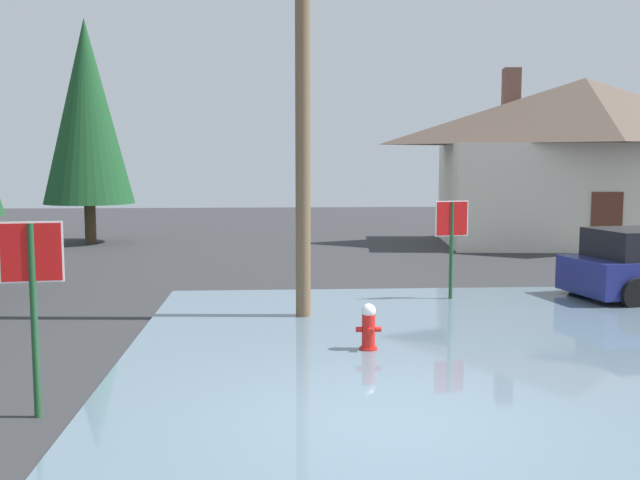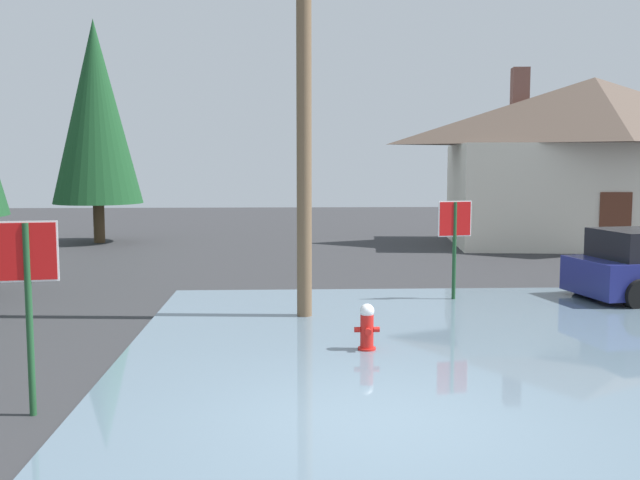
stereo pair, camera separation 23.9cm
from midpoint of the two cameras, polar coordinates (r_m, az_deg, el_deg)
The scene contains 8 objects.
ground_plane at distance 8.77m, azimuth 5.52°, elevation -14.14°, with size 80.00×80.00×0.10m, color #2D2D30.
flood_puddle at distance 12.00m, azimuth 12.71°, elevation -8.29°, with size 11.04×10.99×0.06m, color slate.
stop_sign_near at distance 9.15m, azimuth -20.89°, elevation -2.77°, with size 0.70×0.13×2.30m.
fire_hydrant at distance 11.60m, azimuth 4.23°, elevation -6.86°, with size 0.39×0.34×0.78m.
utility_pole at distance 13.93m, azimuth -0.74°, elevation 13.42°, with size 1.60×0.28×9.16m.
stop_sign_far at distance 15.88m, azimuth 10.76°, elevation 0.75°, with size 0.74×0.19×2.15m.
house at distance 28.10m, azimuth 20.42°, elevation 5.88°, with size 10.84×6.81×6.38m.
pine_tree_short_left at distance 28.34m, azimuth -16.66°, elevation 9.40°, with size 3.23×3.23×8.07m.
Camera 2 is at (-1.05, -8.16, 2.98)m, focal length 41.56 mm.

